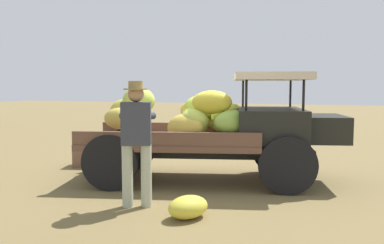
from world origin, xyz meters
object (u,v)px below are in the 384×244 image
Objects in this scene: truck at (219,127)px; wooden_crate at (87,155)px; farmer at (136,136)px; loose_banana_bunch at (188,207)px.

truck is 3.07m from wooden_crate.
farmer is at bearing -123.72° from truck.
wooden_crate is 0.87× the size of loose_banana_bunch.
farmer is 1.22m from loose_banana_bunch.
wooden_crate is (-2.95, 0.39, -0.74)m from truck.
farmer reaches higher than wooden_crate.
truck is 8.15× the size of loose_banana_bunch.
loose_banana_bunch is (0.83, -0.24, -0.85)m from farmer.
wooden_crate reaches higher than loose_banana_bunch.
farmer is at bearing -44.65° from wooden_crate.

